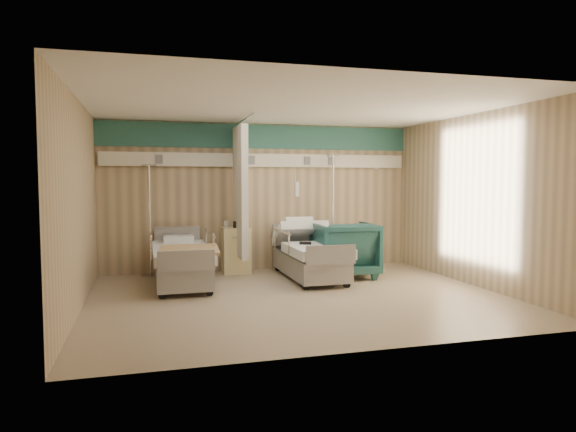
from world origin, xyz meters
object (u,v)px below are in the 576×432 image
(bedside_cabinet, at_px, (236,250))
(iv_stand_left, at_px, (151,253))
(iv_stand_right, at_px, (332,245))
(bed_right, at_px, (310,261))
(visitor_armchair, at_px, (344,249))
(bed_left, at_px, (182,266))

(bedside_cabinet, relative_size, iv_stand_left, 0.42)
(bedside_cabinet, bearing_deg, iv_stand_left, 177.01)
(iv_stand_right, bearing_deg, bed_right, -129.59)
(bedside_cabinet, xyz_separation_m, visitor_armchair, (1.80, -0.90, 0.07))
(visitor_armchair, distance_m, iv_stand_right, 0.94)
(bed_right, xyz_separation_m, bedside_cabinet, (-1.15, 0.90, 0.11))
(bed_left, bearing_deg, iv_stand_left, 116.10)
(bed_right, bearing_deg, iv_stand_left, 159.91)
(bed_right, xyz_separation_m, bed_left, (-2.20, 0.00, 0.00))
(bedside_cabinet, distance_m, iv_stand_right, 1.92)
(bed_right, bearing_deg, bedside_cabinet, 141.95)
(visitor_armchair, xyz_separation_m, iv_stand_right, (0.12, 0.93, -0.03))
(bed_left, xyz_separation_m, visitor_armchair, (2.85, 0.00, 0.18))
(visitor_armchair, xyz_separation_m, iv_stand_left, (-3.33, 0.98, -0.08))
(bed_right, relative_size, iv_stand_right, 0.97)
(iv_stand_right, bearing_deg, bedside_cabinet, -178.97)
(bed_left, bearing_deg, visitor_armchair, 0.08)
(visitor_armchair, bearing_deg, iv_stand_left, -12.57)
(iv_stand_left, bearing_deg, visitor_armchair, -16.33)
(bed_left, xyz_separation_m, bedside_cabinet, (1.05, 0.90, 0.11))
(visitor_armchair, distance_m, iv_stand_left, 3.47)
(visitor_armchair, bearing_deg, bedside_cabinet, -22.70)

